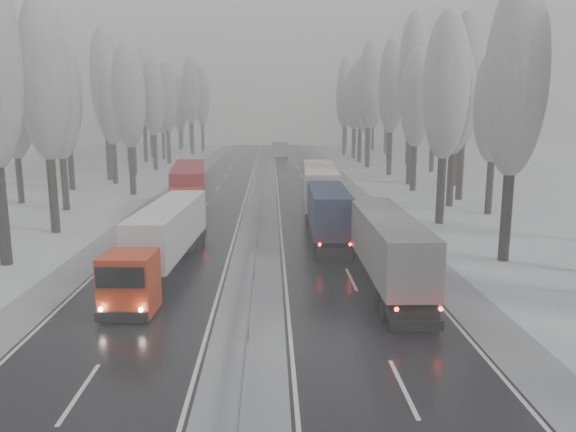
{
  "coord_description": "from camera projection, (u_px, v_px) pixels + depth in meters",
  "views": [
    {
      "loc": [
        0.95,
        -16.9,
        8.99
      ],
      "look_at": [
        2.06,
        18.93,
        2.2
      ],
      "focal_mm": 35.0,
      "sensor_mm": 36.0,
      "label": 1
    }
  ],
  "objects": [
    {
      "name": "truck_cream_box",
      "position": [
        319.0,
        185.0,
        49.31
      ],
      "size": [
        3.46,
        16.66,
        4.25
      ],
      "rotation": [
        0.0,
        0.0,
        -0.05
      ],
      "color": "#A0998E",
      "rests_on": "ground"
    },
    {
      "name": "carriageway_left",
      "position": [
        198.0,
        218.0,
        47.54
      ],
      "size": [
        7.5,
        200.0,
        0.03
      ],
      "primitive_type": "cube",
      "color": "black",
      "rests_on": "ground"
    },
    {
      "name": "tree_61",
      "position": [
        13.0,
        110.0,
        53.36
      ],
      "size": [
        3.6,
        3.6,
        13.95
      ],
      "color": "black",
      "rests_on": "ground"
    },
    {
      "name": "tree_79",
      "position": [
        181.0,
        101.0,
        132.74
      ],
      "size": [
        3.6,
        3.6,
        17.07
      ],
      "color": "black",
      "rests_on": "ground"
    },
    {
      "name": "tree_65",
      "position": [
        104.0,
        81.0,
        70.99
      ],
      "size": [
        3.6,
        3.6,
        19.48
      ],
      "color": "black",
      "rests_on": "ground"
    },
    {
      "name": "tree_71",
      "position": [
        143.0,
        89.0,
        96.94
      ],
      "size": [
        3.6,
        3.6,
        19.61
      ],
      "color": "black",
      "rests_on": "ground"
    },
    {
      "name": "tree_20",
      "position": [
        455.0,
        97.0,
        51.43
      ],
      "size": [
        3.6,
        3.6,
        15.71
      ],
      "color": "black",
      "rests_on": "ground"
    },
    {
      "name": "tree_73",
      "position": [
        150.0,
        99.0,
        106.38
      ],
      "size": [
        3.6,
        3.6,
        17.22
      ],
      "color": "black",
      "rests_on": "ground"
    },
    {
      "name": "tree_35",
      "position": [
        387.0,
        96.0,
        115.32
      ],
      "size": [
        3.6,
        3.6,
        18.25
      ],
      "color": "black",
      "rests_on": "ground"
    },
    {
      "name": "box_truck_distant",
      "position": [
        280.0,
        149.0,
        108.94
      ],
      "size": [
        2.93,
        8.47,
        3.12
      ],
      "rotation": [
        0.0,
        0.0,
        0.04
      ],
      "color": "#B2B5B9",
      "rests_on": "ground"
    },
    {
      "name": "shoulder_right",
      "position": [
        379.0,
        216.0,
        48.0
      ],
      "size": [
        2.4,
        200.0,
        0.04
      ],
      "primitive_type": "cube",
      "color": "#929499",
      "rests_on": "ground"
    },
    {
      "name": "tree_67",
      "position": [
        128.0,
        96.0,
        80.75
      ],
      "size": [
        3.6,
        3.6,
        17.09
      ],
      "color": "black",
      "rests_on": "ground"
    },
    {
      "name": "tree_16",
      "position": [
        516.0,
        80.0,
        32.09
      ],
      "size": [
        3.6,
        3.6,
        16.53
      ],
      "color": "black",
      "rests_on": "ground"
    },
    {
      "name": "tree_39",
      "position": [
        356.0,
        104.0,
        135.51
      ],
      "size": [
        3.6,
        3.6,
        16.19
      ],
      "color": "black",
      "rests_on": "ground"
    },
    {
      "name": "tree_76",
      "position": [
        202.0,
        96.0,
        122.35
      ],
      "size": [
        3.6,
        3.6,
        18.55
      ],
      "color": "black",
      "rests_on": "ground"
    },
    {
      "name": "tree_30",
      "position": [
        361.0,
        95.0,
        96.83
      ],
      "size": [
        3.6,
        3.6,
        17.86
      ],
      "color": "black",
      "rests_on": "ground"
    },
    {
      "name": "tree_34",
      "position": [
        345.0,
        98.0,
        111.19
      ],
      "size": [
        3.6,
        3.6,
        17.63
      ],
      "color": "black",
      "rests_on": "ground"
    },
    {
      "name": "tree_38",
      "position": [
        346.0,
        99.0,
        131.28
      ],
      "size": [
        3.6,
        3.6,
        17.97
      ],
      "color": "black",
      "rests_on": "ground"
    },
    {
      "name": "tree_66",
      "position": [
        131.0,
        104.0,
        77.08
      ],
      "size": [
        3.6,
        3.6,
        15.23
      ],
      "color": "black",
      "rests_on": "ground"
    },
    {
      "name": "tree_62",
      "position": [
        128.0,
        97.0,
        58.83
      ],
      "size": [
        3.6,
        3.6,
        16.04
      ],
      "color": "black",
      "rests_on": "ground"
    },
    {
      "name": "tree_23",
      "position": [
        460.0,
        112.0,
        66.02
      ],
      "size": [
        3.6,
        3.6,
        13.55
      ],
      "color": "black",
      "rests_on": "ground"
    },
    {
      "name": "tree_70",
      "position": [
        167.0,
        97.0,
        93.46
      ],
      "size": [
        3.6,
        3.6,
        17.09
      ],
      "color": "black",
      "rests_on": "ground"
    },
    {
      "name": "tree_58",
      "position": [
        44.0,
        80.0,
        39.84
      ],
      "size": [
        3.6,
        3.6,
        17.21
      ],
      "color": "black",
      "rests_on": "ground"
    },
    {
      "name": "truck_blue_box",
      "position": [
        325.0,
        206.0,
        40.12
      ],
      "size": [
        2.7,
        15.07,
        3.85
      ],
      "rotation": [
        0.0,
        0.0,
        -0.02
      ],
      "color": "navy",
      "rests_on": "ground"
    },
    {
      "name": "tree_18",
      "position": [
        446.0,
        87.0,
        43.23
      ],
      "size": [
        3.6,
        3.6,
        16.58
      ],
      "color": "black",
      "rests_on": "ground"
    },
    {
      "name": "tree_24",
      "position": [
        413.0,
        74.0,
        66.43
      ],
      "size": [
        3.6,
        3.6,
        20.49
      ],
      "color": "black",
      "rests_on": "ground"
    },
    {
      "name": "tree_31",
      "position": [
        390.0,
        93.0,
        100.86
      ],
      "size": [
        3.6,
        3.6,
        18.58
      ],
      "color": "black",
      "rests_on": "ground"
    },
    {
      "name": "tree_74",
      "position": [
        191.0,
        91.0,
        112.97
      ],
      "size": [
        3.6,
        3.6,
        19.68
      ],
      "color": "black",
      "rests_on": "ground"
    },
    {
      "name": "tree_60",
      "position": [
        59.0,
        103.0,
        49.5
      ],
      "size": [
        3.6,
        3.6,
        14.84
      ],
      "color": "black",
      "rests_on": "ground"
    },
    {
      "name": "ground",
      "position": [
        243.0,
        391.0,
        18.24
      ],
      "size": [
        260.0,
        260.0,
        0.0
      ],
      "primitive_type": "plane",
      "color": "silver",
      "rests_on": "ground"
    },
    {
      "name": "tree_69",
      "position": [
        126.0,
        87.0,
        87.07
      ],
      "size": [
        3.6,
        3.6,
        19.35
      ],
      "color": "black",
      "rests_on": "ground"
    },
    {
      "name": "tree_27",
      "position": [
        435.0,
        93.0,
        80.97
      ],
      "size": [
        3.6,
        3.6,
        17.62
      ],
      "color": "black",
      "rests_on": "ground"
    },
    {
      "name": "truck_red_white",
      "position": [
        165.0,
        235.0,
        31.17
      ],
      "size": [
        2.98,
        14.39,
        3.67
      ],
      "rotation": [
        0.0,
        0.0,
        -0.05
      ],
      "color": "red",
      "rests_on": "ground"
    },
    {
      "name": "tree_64",
      "position": [
        111.0,
        102.0,
        67.6
      ],
      "size": [
        3.6,
        3.6,
        15.42
      ],
      "color": "black",
      "rests_on": "ground"
    },
    {
      "name": "shoulder_left",
      "position": [
        139.0,
        218.0,
        47.38
      ],
      "size": [
        2.4,
        200.0,
        0.04
      ],
      "primitive_type": "cube",
      "color": "#929499",
      "rests_on": "ground"
    },
    {
      "name": "tree_26",
      "position": [
        392.0,
        87.0,
        76.69
      ],
      "size": [
        3.6,
        3.6,
        18.78
      ],
      "color": "black",
      "rests_on": "ground"
    },
    {
      "name": "tree_36",
      "position": [
        345.0,
        91.0,
        120.59
      ],
      "size": [
        3.6,
        3.6,
        20.23
      ],
      "color": "black",
      "rests_on": "ground"
    },
    {
      "name": "tree_22",
      "position": [
        416.0,
        98.0,
        61.63
      ],
      "size": [
        3.6,
        3.6,
        15.86
      ],
      "color": "black",
      "rests_on": "ground"
    },
    {
      "name": "tree_63",
      "position": [
        66.0,
        93.0,
        62.42
      ],
      "size": [
        3.6,
        3.6,
        16.88
      ],
      "color": "black",
      "rests_on": "ground"
    },
    {
      "name": "median_slush",
      "position": [
        260.0,
        217.0,
        47.69
      ],
      "size": [
        3.0,
        200.0,
        0.04
      ],
      "primitive_type": "cube",
      "color": "#929499",
      "rests_on": "ground"
    },
    {
      "name": "tree_21",
      "position": [
        465.0,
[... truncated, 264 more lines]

